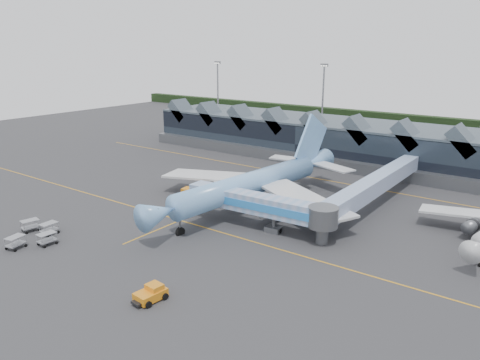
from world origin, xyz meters
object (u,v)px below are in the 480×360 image
Objects in this scene: main_airliner at (255,183)px; pushback_tug at (151,294)px; jet_bridge at (268,207)px; fuel_truck at (199,188)px.

main_airliner reaches higher than pushback_tug.
pushback_tug is (0.77, -25.16, -3.10)m from jet_bridge.
jet_bridge reaches higher than fuel_truck.
jet_bridge is (7.96, -8.00, -0.58)m from main_airliner.
main_airliner is 34.49m from pushback_tug.
jet_bridge is 20.74m from fuel_truck.
main_airliner reaches higher than jet_bridge.
jet_bridge is at bearing 97.51° from pushback_tug.
main_airliner is 5.26× the size of fuel_truck.
fuel_truck reaches higher than pushback_tug.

